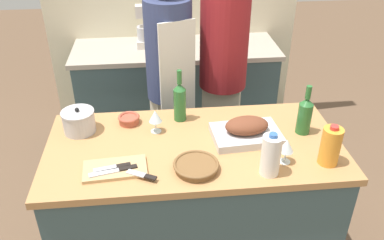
% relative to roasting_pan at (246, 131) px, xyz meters
% --- Properties ---
extents(kitchen_island, '(1.59, 0.77, 0.93)m').
position_rel_roasting_pan_xyz_m(kitchen_island, '(-0.29, -0.03, -0.51)').
color(kitchen_island, '#3D565B').
rests_on(kitchen_island, ground_plane).
extents(back_counter, '(1.76, 0.60, 0.90)m').
position_rel_roasting_pan_xyz_m(back_counter, '(-0.29, 1.47, -0.53)').
color(back_counter, '#3D565B').
rests_on(back_counter, ground_plane).
extents(roasting_pan, '(0.38, 0.28, 0.13)m').
position_rel_roasting_pan_xyz_m(roasting_pan, '(0.00, 0.00, 0.00)').
color(roasting_pan, '#BCBCC1').
rests_on(roasting_pan, kitchen_island).
extents(wicker_basket, '(0.23, 0.23, 0.04)m').
position_rel_roasting_pan_xyz_m(wicker_basket, '(-0.30, -0.25, -0.03)').
color(wicker_basket, brown).
rests_on(wicker_basket, kitchen_island).
extents(cutting_board, '(0.32, 0.19, 0.02)m').
position_rel_roasting_pan_xyz_m(cutting_board, '(-0.70, -0.21, -0.04)').
color(cutting_board, tan).
rests_on(cutting_board, kitchen_island).
extents(stock_pot, '(0.18, 0.18, 0.15)m').
position_rel_roasting_pan_xyz_m(stock_pot, '(-0.92, 0.17, 0.02)').
color(stock_pot, '#B7B7BC').
rests_on(stock_pot, kitchen_island).
extents(mixing_bowl, '(0.13, 0.13, 0.05)m').
position_rel_roasting_pan_xyz_m(mixing_bowl, '(-0.64, 0.22, -0.02)').
color(mixing_bowl, '#A84C38').
rests_on(mixing_bowl, kitchen_island).
extents(juice_jug, '(0.10, 0.10, 0.22)m').
position_rel_roasting_pan_xyz_m(juice_jug, '(0.36, -0.26, 0.05)').
color(juice_jug, orange).
rests_on(juice_jug, kitchen_island).
extents(milk_jug, '(0.09, 0.09, 0.23)m').
position_rel_roasting_pan_xyz_m(milk_jug, '(0.05, -0.31, 0.06)').
color(milk_jug, white).
rests_on(milk_jug, kitchen_island).
extents(wine_bottle_green, '(0.08, 0.08, 0.29)m').
position_rel_roasting_pan_xyz_m(wine_bottle_green, '(0.33, 0.03, 0.07)').
color(wine_bottle_green, '#28662D').
rests_on(wine_bottle_green, kitchen_island).
extents(wine_bottle_dark, '(0.07, 0.07, 0.32)m').
position_rel_roasting_pan_xyz_m(wine_bottle_dark, '(-0.35, 0.24, 0.08)').
color(wine_bottle_dark, '#28662D').
rests_on(wine_bottle_dark, kitchen_island).
extents(wine_glass_left, '(0.07, 0.07, 0.14)m').
position_rel_roasting_pan_xyz_m(wine_glass_left, '(0.15, -0.23, 0.05)').
color(wine_glass_left, silver).
rests_on(wine_glass_left, kitchen_island).
extents(wine_glass_right, '(0.07, 0.07, 0.14)m').
position_rel_roasting_pan_xyz_m(wine_glass_right, '(-0.49, 0.12, 0.05)').
color(wine_glass_right, silver).
rests_on(wine_glass_right, kitchen_island).
extents(knife_chef, '(0.23, 0.08, 0.01)m').
position_rel_roasting_pan_xyz_m(knife_chef, '(-0.70, -0.24, -0.03)').
color(knife_chef, '#B7B7BC').
rests_on(knife_chef, cutting_board).
extents(knife_paring, '(0.18, 0.06, 0.01)m').
position_rel_roasting_pan_xyz_m(knife_paring, '(-0.71, -0.22, -0.03)').
color(knife_paring, '#B7B7BC').
rests_on(knife_paring, cutting_board).
extents(knife_bread, '(0.15, 0.10, 0.01)m').
position_rel_roasting_pan_xyz_m(knife_bread, '(-0.57, -0.29, -0.03)').
color(knife_bread, '#B7B7BC').
rests_on(knife_bread, cutting_board).
extents(stand_mixer, '(0.18, 0.14, 0.36)m').
position_rel_roasting_pan_xyz_m(stand_mixer, '(-0.52, 1.51, 0.07)').
color(stand_mixer, silver).
rests_on(stand_mixer, back_counter).
extents(condiment_bottle_tall, '(0.06, 0.06, 0.15)m').
position_rel_roasting_pan_xyz_m(condiment_bottle_tall, '(-0.44, 1.37, -0.01)').
color(condiment_bottle_tall, '#B28E2D').
rests_on(condiment_bottle_tall, back_counter).
extents(condiment_bottle_short, '(0.06, 0.06, 0.15)m').
position_rel_roasting_pan_xyz_m(condiment_bottle_short, '(0.30, 1.62, -0.01)').
color(condiment_bottle_short, '#332D28').
rests_on(condiment_bottle_short, back_counter).
extents(person_cook_aproned, '(0.33, 0.35, 1.72)m').
position_rel_roasting_pan_xyz_m(person_cook_aproned, '(-0.38, 0.74, -0.02)').
color(person_cook_aproned, beige).
rests_on(person_cook_aproned, ground_plane).
extents(person_cook_guest, '(0.34, 0.34, 1.79)m').
position_rel_roasting_pan_xyz_m(person_cook_guest, '(0.01, 0.81, 0.01)').
color(person_cook_guest, beige).
rests_on(person_cook_guest, ground_plane).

